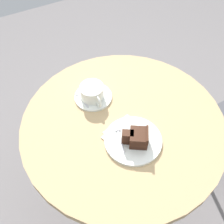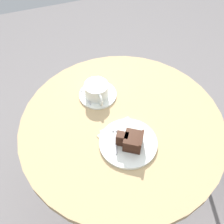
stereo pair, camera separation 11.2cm
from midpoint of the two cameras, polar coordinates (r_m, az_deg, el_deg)
The scene contains 9 objects.
ground_plane at distance 1.79m, azimuth 3.27°, elevation -16.45°, with size 4.40×4.40×0.01m, color slate.
cafe_table at distance 1.24m, azimuth 4.56°, elevation -5.76°, with size 0.84×0.84×0.73m.
saucer at distance 1.23m, azimuth -0.29°, elevation 3.36°, with size 0.16×0.16×0.01m.
coffee_cup at distance 1.20m, azimuth -0.48°, elevation 4.33°, with size 0.14×0.10×0.06m.
teaspoon at distance 1.23m, azimuth -2.97°, elevation 3.48°, with size 0.10×0.02×0.00m.
cake_plate at distance 1.09m, azimuth 6.30°, elevation -6.46°, with size 0.22×0.22×0.01m.
cake_slice at distance 1.05m, azimuth 7.10°, elevation -6.02°, with size 0.09×0.11×0.07m.
fork at distance 1.09m, azimuth 3.60°, elevation -4.91°, with size 0.13×0.05×0.00m.
napkin at distance 1.10m, azimuth 4.93°, elevation -5.17°, with size 0.17×0.18×0.00m.
Camera 2 is at (0.62, -0.25, 1.66)m, focal length 45.00 mm.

